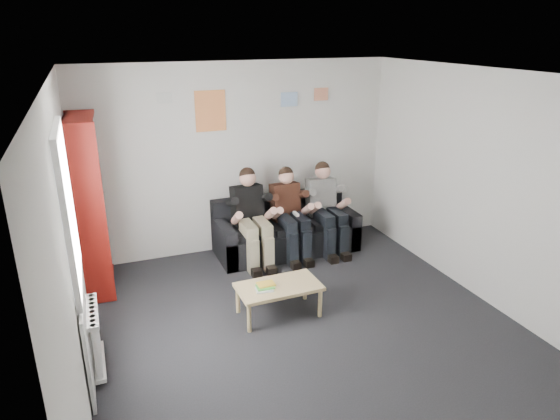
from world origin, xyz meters
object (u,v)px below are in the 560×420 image
Objects in this scene: person_left at (252,218)px; person_middle at (290,214)px; sofa at (285,232)px; bookshelf at (91,205)px; person_right at (327,209)px; coffee_table at (279,289)px.

person_middle is (0.57, 0.00, -0.02)m from person_left.
person_left reaches higher than sofa.
bookshelf is 1.69× the size of person_middle.
sofa is at bearing 166.23° from person_right.
bookshelf is 2.65m from person_middle.
coffee_table is 1.97m from person_right.
bookshelf is at bearing -175.79° from person_right.
person_middle is (0.73, 1.44, 0.30)m from coffee_table.
person_middle is 0.98× the size of person_right.
bookshelf is 2.08m from person_left.
sofa is 0.70m from person_right.
person_right is at bearing -1.70° from person_middle.
bookshelf is 1.64× the size of person_left.
bookshelf is 3.21m from person_right.
sofa is 0.94× the size of bookshelf.
bookshelf reaches higher than sofa.
person_right reaches higher than person_middle.
person_left reaches higher than person_right.
sofa is 1.79m from coffee_table.
sofa reaches higher than coffee_table.
person_right is at bearing 47.89° from coffee_table.
sofa is at bearing 65.83° from coffee_table.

